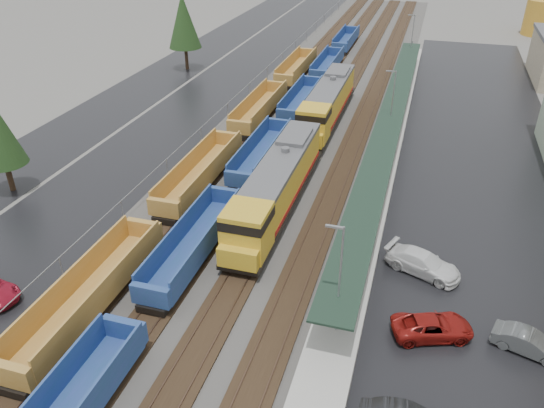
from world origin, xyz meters
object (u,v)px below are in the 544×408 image
(well_string_yellow, at_px, (155,223))
(well_string_blue, at_px, (262,153))
(parked_car_east_b, at_px, (432,327))
(parked_car_east_c, at_px, (423,263))
(parked_car_east_e, at_px, (529,343))
(storage_tank, at_px, (542,18))
(locomotive_lead, at_px, (276,187))
(locomotive_trail, at_px, (327,104))

(well_string_yellow, height_order, well_string_blue, well_string_yellow)
(parked_car_east_b, relative_size, parked_car_east_c, 0.91)
(well_string_blue, height_order, parked_car_east_e, well_string_blue)
(storage_tank, xyz_separation_m, parked_car_east_e, (-11.15, -88.25, -2.50))
(locomotive_lead, xyz_separation_m, well_string_yellow, (-8.00, -6.02, -1.26))
(locomotive_trail, relative_size, storage_tank, 3.24)
(well_string_blue, relative_size, parked_car_east_c, 20.90)
(locomotive_lead, distance_m, parked_car_east_b, 17.20)
(parked_car_east_b, bearing_deg, storage_tank, -30.58)
(well_string_blue, xyz_separation_m, parked_car_east_e, (22.47, -19.46, -0.50))
(parked_car_east_c, bearing_deg, locomotive_lead, 90.11)
(parked_car_east_c, height_order, parked_car_east_e, parked_car_east_c)
(locomotive_trail, height_order, well_string_blue, locomotive_trail)
(locomotive_lead, bearing_deg, locomotive_trail, 90.00)
(well_string_blue, distance_m, parked_car_east_c, 21.03)
(storage_tank, xyz_separation_m, parked_car_east_b, (-16.57, -88.47, -2.50))
(well_string_yellow, relative_size, parked_car_east_c, 19.40)
(parked_car_east_b, height_order, parked_car_east_e, parked_car_east_e)
(locomotive_lead, relative_size, locomotive_trail, 1.00)
(storage_tank, bearing_deg, locomotive_lead, -110.94)
(parked_car_east_c, xyz_separation_m, parked_car_east_e, (6.29, -6.02, -0.10))
(locomotive_trail, xyz_separation_m, parked_car_east_e, (18.47, -31.84, -1.80))
(locomotive_trail, relative_size, parked_car_east_e, 5.02)
(well_string_yellow, distance_m, storage_tank, 91.54)
(locomotive_trail, relative_size, parked_car_east_b, 4.24)
(locomotive_lead, bearing_deg, parked_car_east_b, -40.28)
(locomotive_lead, relative_size, well_string_blue, 0.18)
(locomotive_trail, distance_m, parked_car_east_e, 36.85)
(well_string_blue, xyz_separation_m, parked_car_east_b, (17.05, -19.68, -0.50))
(locomotive_lead, xyz_separation_m, parked_car_east_c, (12.18, -4.81, -1.70))
(locomotive_lead, xyz_separation_m, parked_car_east_b, (13.05, -11.06, -1.80))
(parked_car_east_c, bearing_deg, parked_car_east_b, -150.40)
(well_string_blue, relative_size, parked_car_east_e, 27.17)
(locomotive_lead, height_order, parked_car_east_e, locomotive_lead)
(locomotive_trail, bearing_deg, parked_car_east_c, -64.74)
(locomotive_trail, bearing_deg, parked_car_east_b, -67.85)
(well_string_yellow, xyz_separation_m, parked_car_east_b, (21.05, -5.04, -0.54))
(locomotive_trail, distance_m, storage_tank, 63.72)
(storage_tank, distance_m, parked_car_east_b, 90.04)
(well_string_yellow, bearing_deg, parked_car_east_c, 3.41)
(parked_car_east_b, bearing_deg, well_string_yellow, 56.55)
(well_string_yellow, bearing_deg, parked_car_east_e, -10.32)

